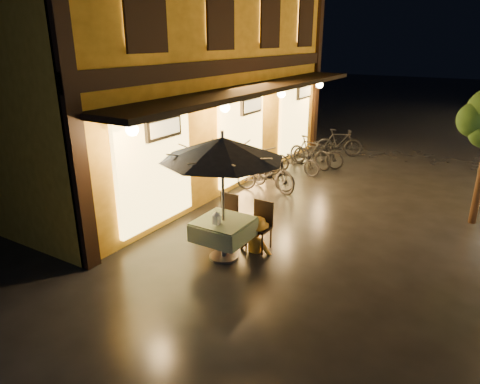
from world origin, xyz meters
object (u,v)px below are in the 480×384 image
Objects in this scene: cafe_table at (223,229)px; person_yellow at (257,218)px; table_lantern at (217,217)px; bicycle_0 at (265,176)px; person_orange at (223,212)px; patio_umbrella at (222,149)px.

person_yellow is at bearing 56.68° from cafe_table.
table_lantern is 0.15× the size of bicycle_0.
person_orange is 1.00× the size of person_yellow.
person_orange reaches higher than table_lantern.
patio_umbrella reaches higher than person_yellow.
person_orange is (-0.34, 0.51, -1.45)m from patio_umbrella.
person_orange is (-0.34, 0.74, -0.22)m from table_lantern.
cafe_table is 3.95m from bicycle_0.
cafe_table is at bearing -176.42° from patio_umbrella.
person_yellow is at bearing 173.81° from person_orange.
table_lantern is (-0.00, -0.22, -1.23)m from patio_umbrella.
person_yellow is (0.38, 0.81, -0.22)m from table_lantern.
person_orange reaches higher than bicycle_0.
bicycle_0 is (-1.12, 4.01, -0.49)m from table_lantern.
table_lantern is 4.19m from bicycle_0.
person_yellow is at bearing 64.51° from table_lantern.
person_orange is 3.37m from bicycle_0.
person_yellow is at bearing 56.68° from patio_umbrella.
table_lantern is (0.00, -0.22, 0.33)m from cafe_table.
person_orange is at bearing 123.81° from patio_umbrella.
bicycle_0 is (-0.77, 3.27, -0.27)m from person_orange.
bicycle_0 is (-1.12, 3.79, -0.16)m from cafe_table.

